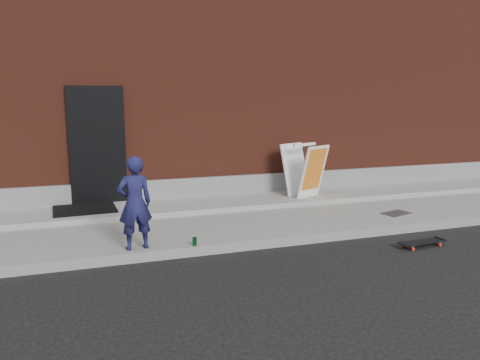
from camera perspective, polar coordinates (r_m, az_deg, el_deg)
name	(u,v)px	position (r m, az deg, el deg)	size (l,w,h in m)	color
ground	(282,247)	(7.41, 5.18, -8.14)	(80.00, 80.00, 0.00)	black
sidewalk	(250,219)	(8.73, 1.19, -4.77)	(20.00, 3.00, 0.15)	slate
apron	(235,202)	(9.52, -0.65, -2.73)	(20.00, 1.20, 0.10)	gray
building	(185,90)	(13.73, -6.76, 10.81)	(20.00, 8.10, 5.00)	#5D2619
child	(135,203)	(6.83, -12.71, -2.77)	(0.49, 0.32, 1.35)	#1A1A49
skateboard	(423,242)	(7.91, 21.37, -7.09)	(0.80, 0.26, 0.09)	red
pizza_sign	(305,170)	(9.88, 7.92, 1.24)	(0.93, 0.99, 1.12)	white
soda_can	(195,242)	(6.98, -5.56, -7.48)	(0.07, 0.07, 0.13)	#17732C
doormat	(85,209)	(9.14, -18.40, -3.38)	(1.10, 0.89, 0.03)	black
utility_plate	(396,213)	(9.28, 18.51, -3.87)	(0.53, 0.34, 0.02)	#515055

